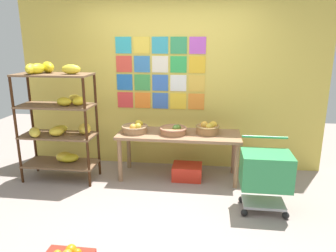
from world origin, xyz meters
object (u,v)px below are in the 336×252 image
(display_table, at_px, (179,139))
(fruit_basket_back_right, at_px, (208,128))
(fruit_basket_left, at_px, (135,128))
(fruit_basket_right, at_px, (174,130))
(produce_crate_under_table, at_px, (187,172))
(banana_shelf_unit, at_px, (59,116))
(shopping_cart, at_px, (266,172))

(display_table, bearing_deg, fruit_basket_back_right, 4.58)
(fruit_basket_left, height_order, fruit_basket_right, fruit_basket_left)
(display_table, relative_size, fruit_basket_right, 4.47)
(fruit_basket_left, height_order, produce_crate_under_table, fruit_basket_left)
(banana_shelf_unit, relative_size, display_table, 0.96)
(banana_shelf_unit, height_order, display_table, banana_shelf_unit)
(fruit_basket_back_right, xyz_separation_m, shopping_cart, (0.67, -0.84, -0.26))
(fruit_basket_left, height_order, shopping_cart, shopping_cart)
(fruit_basket_right, bearing_deg, produce_crate_under_table, -0.51)
(fruit_basket_back_right, xyz_separation_m, fruit_basket_left, (-1.02, -0.07, -0.01))
(fruit_basket_left, distance_m, fruit_basket_right, 0.54)
(fruit_basket_left, relative_size, fruit_basket_right, 0.97)
(banana_shelf_unit, xyz_separation_m, fruit_basket_back_right, (2.03, 0.29, -0.18))
(fruit_basket_left, distance_m, produce_crate_under_table, 0.97)
(banana_shelf_unit, relative_size, shopping_cart, 1.96)
(fruit_basket_right, distance_m, shopping_cart, 1.39)
(fruit_basket_back_right, bearing_deg, produce_crate_under_table, -164.02)
(shopping_cart, bearing_deg, fruit_basket_back_right, 114.80)
(banana_shelf_unit, bearing_deg, produce_crate_under_table, 6.82)
(banana_shelf_unit, xyz_separation_m, fruit_basket_left, (1.01, 0.22, -0.19))
(display_table, height_order, shopping_cart, shopping_cart)
(banana_shelf_unit, xyz_separation_m, display_table, (1.63, 0.26, -0.34))
(fruit_basket_right, bearing_deg, banana_shelf_unit, -172.26)
(fruit_basket_left, bearing_deg, display_table, 3.18)
(display_table, relative_size, shopping_cart, 2.03)
(fruit_basket_back_right, distance_m, produce_crate_under_table, 0.69)
(display_table, bearing_deg, banana_shelf_unit, -171.05)
(display_table, height_order, fruit_basket_back_right, fruit_basket_back_right)
(fruit_basket_left, bearing_deg, produce_crate_under_table, -0.94)
(banana_shelf_unit, bearing_deg, display_table, 8.95)
(banana_shelf_unit, bearing_deg, fruit_basket_right, 7.74)
(fruit_basket_left, relative_size, produce_crate_under_table, 0.90)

